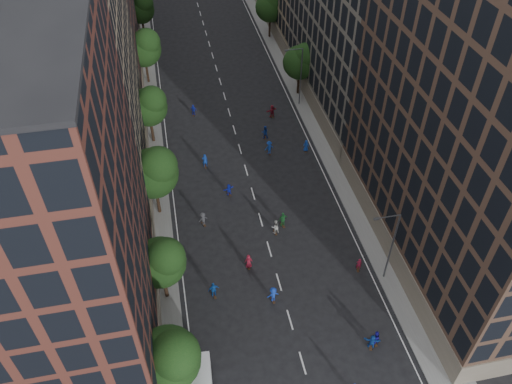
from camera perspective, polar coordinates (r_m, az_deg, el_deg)
ground at (r=70.14m, az=-2.42°, el=6.89°), size 240.00×240.00×0.00m
sidewalk_left at (r=75.88m, az=-12.48°, el=8.97°), size 4.00×105.00×0.15m
sidewalk_right at (r=78.51m, az=5.45°, el=11.05°), size 4.00×105.00×0.15m
bldg_left_a at (r=39.11m, az=-23.88°, el=-3.33°), size 14.00×22.00×30.00m
bldg_left_b at (r=57.65m, az=-21.70°, el=15.18°), size 14.00×26.00×34.00m
bldg_right_a at (r=47.54m, az=26.10°, el=9.31°), size 14.00×30.00×36.00m
tree_left_0 at (r=40.39m, az=-9.83°, el=-18.18°), size 5.20×5.20×8.83m
tree_left_1 at (r=46.54m, az=-10.69°, el=-7.75°), size 4.80×4.80×8.21m
tree_left_2 at (r=54.58m, az=-11.53°, el=2.37°), size 5.60×5.60×9.45m
tree_left_3 at (r=66.32m, az=-12.11°, el=9.66°), size 5.00×5.00×8.58m
tree_left_4 at (r=80.21m, az=-12.63°, el=15.86°), size 5.40×5.40×9.08m
tree_left_5 at (r=95.06m, az=-12.98°, el=19.81°), size 4.80×4.80×8.33m
tree_right_a at (r=75.91m, az=5.20°, el=14.73°), size 5.00×5.00×8.39m
tree_right_b at (r=93.33m, az=1.76°, el=20.56°), size 5.20×5.20×8.83m
streetlamp_near at (r=49.31m, az=15.10°, el=-5.72°), size 2.64×0.22×9.06m
streetlamp_far at (r=73.47m, az=4.99°, el=13.32°), size 2.64×0.22×9.06m
skater_2 at (r=47.87m, az=13.47°, el=-15.93°), size 0.98×0.86×1.71m
skater_3 at (r=49.22m, az=1.96°, el=-11.67°), size 1.27×0.85×1.82m
skater_4 at (r=49.65m, az=-4.85°, el=-11.09°), size 1.18×0.64×1.91m
skater_5 at (r=47.65m, az=13.11°, el=-16.32°), size 1.60×0.99×1.65m
skater_6 at (r=51.81m, az=-0.85°, el=-7.96°), size 0.84×0.56×1.69m
skater_7 at (r=52.73m, az=11.67°, el=-8.11°), size 0.65×0.52×1.55m
skater_8 at (r=54.99m, az=2.22°, el=-4.02°), size 0.95×0.78×1.84m
skater_9 at (r=56.20m, az=-6.07°, el=-3.10°), size 1.26×1.00×1.71m
skater_10 at (r=55.75m, az=3.10°, el=-3.17°), size 1.22×0.75×1.94m
skater_11 at (r=59.64m, az=-3.12°, el=0.25°), size 1.46×0.92×1.51m
skater_12 at (r=66.41m, az=5.74°, el=5.25°), size 0.91×0.72×1.64m
skater_13 at (r=63.72m, az=-5.86°, el=3.56°), size 0.73×0.49×1.95m
skater_14 at (r=68.35m, az=1.02°, el=6.82°), size 1.01×0.84×1.89m
skater_15 at (r=65.58m, az=1.51°, el=5.07°), size 1.36×0.96×1.91m
skater_16 at (r=73.58m, az=-7.16°, el=9.25°), size 1.06×0.76×1.67m
skater_17 at (r=72.66m, az=1.84°, el=9.20°), size 1.80×1.18×1.86m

